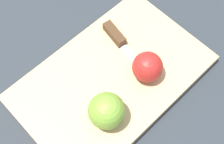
% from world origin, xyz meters
% --- Properties ---
extents(ground_plane, '(4.00, 4.00, 0.00)m').
position_xyz_m(ground_plane, '(0.00, 0.00, 0.00)').
color(ground_plane, '#282D33').
extents(cutting_board, '(0.47, 0.34, 0.02)m').
position_xyz_m(cutting_board, '(0.00, 0.00, 0.01)').
color(cutting_board, tan).
rests_on(cutting_board, ground_plane).
extents(apple_half_left, '(0.08, 0.08, 0.08)m').
position_xyz_m(apple_half_left, '(-0.07, -0.07, 0.06)').
color(apple_half_left, olive).
rests_on(apple_half_left, cutting_board).
extents(apple_half_right, '(0.07, 0.07, 0.07)m').
position_xyz_m(apple_half_right, '(0.07, -0.04, 0.06)').
color(apple_half_right, red).
rests_on(apple_half_right, cutting_board).
extents(knife, '(0.02, 0.18, 0.02)m').
position_xyz_m(knife, '(0.07, 0.07, 0.03)').
color(knife, silver).
rests_on(knife, cutting_board).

